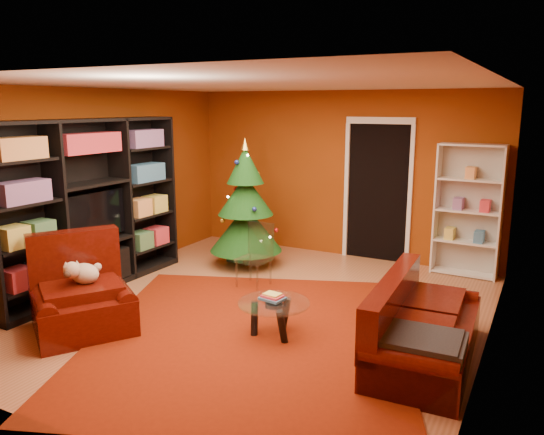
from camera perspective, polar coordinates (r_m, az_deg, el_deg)
The scene contains 17 objects.
floor at distance 6.36m, azimuth -1.71°, elevation -10.19°, with size 5.00×5.50×0.05m, color #9D5C39.
ceiling at distance 5.89m, azimuth -1.87°, elevation 14.41°, with size 5.00×5.50×0.05m, color silver.
wall_back at distance 8.48m, azimuth 7.53°, elevation 4.62°, with size 5.00×0.05×2.60m, color #84360C.
wall_left at distance 7.54m, azimuth -18.74°, elevation 3.17°, with size 0.05×5.50×2.60m, color #84360C.
wall_right at distance 5.24m, azimuth 22.97°, elevation -0.83°, with size 0.05×5.50×2.60m, color #84360C.
doorway at distance 8.29m, azimuth 11.27°, elevation 2.57°, with size 1.06×0.60×2.16m, color black, non-canonical shape.
rug at distance 5.69m, azimuth -2.67°, elevation -12.59°, with size 3.17×3.70×0.02m, color maroon.
media_unit at distance 7.19m, azimuth -18.99°, elevation 1.16°, with size 0.44×2.88×2.21m, color black, non-canonical shape.
christmas_tree at distance 7.84m, azimuth -2.86°, elevation 1.39°, with size 1.08×1.08×1.92m, color #114012, non-canonical shape.
gift_box_teal at distance 8.27m, azimuth -3.41°, elevation -3.58°, with size 0.32×0.32×0.32m, color teal.
gift_box_red at distance 8.74m, azimuth -1.72°, elevation -3.04°, with size 0.22×0.22×0.22m, color maroon.
white_bookshelf at distance 7.88m, azimuth 20.32°, elevation 0.66°, with size 0.88×0.32×1.91m, color white, non-canonical shape.
armchair at distance 6.03m, azimuth -19.76°, elevation -7.73°, with size 1.06×1.06×0.83m, color #390905, non-canonical shape.
dog at distance 6.02m, azimuth -19.50°, elevation -5.71°, with size 0.40×0.30×0.27m, color beige, non-canonical shape.
sofa at distance 5.28m, azimuth 16.29°, elevation -10.57°, with size 1.84×0.83×0.79m, color #390905, non-canonical shape.
coffee_table at distance 5.62m, azimuth 0.21°, elevation -10.84°, with size 0.75×0.75×0.47m, color gray, non-canonical shape.
acrylic_chair at distance 6.99m, azimuth -2.00°, elevation -4.53°, with size 0.40×0.43×0.77m, color #66605B, non-canonical shape.
Camera 1 is at (2.91, -5.12, 2.38)m, focal length 35.00 mm.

